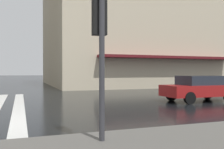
% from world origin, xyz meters
% --- Properties ---
extents(haussmann_block_corner, '(20.62, 20.20, 19.15)m').
position_xyz_m(haussmann_block_corner, '(22.20, -14.60, 9.37)').
color(haussmann_block_corner, beige).
rests_on(haussmann_block_corner, ground_plane).
extents(traffic_signal_post, '(0.44, 0.30, 3.14)m').
position_xyz_m(traffic_signal_post, '(-3.69, -2.84, 2.42)').
color(traffic_signal_post, '#333338').
rests_on(traffic_signal_post, sidewalk_pavement).
extents(car_red, '(1.85, 4.10, 1.41)m').
position_xyz_m(car_red, '(2.50, -10.49, 0.76)').
color(car_red, maroon).
rests_on(car_red, ground_plane).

